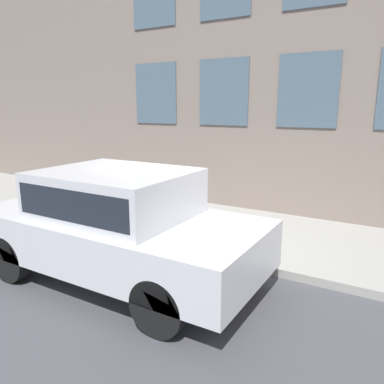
# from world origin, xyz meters

# --- Properties ---
(ground_plane) EXTENTS (80.00, 80.00, 0.00)m
(ground_plane) POSITION_xyz_m (0.00, 0.00, 0.00)
(ground_plane) COLOR #47474C
(sidewalk) EXTENTS (3.15, 60.00, 0.14)m
(sidewalk) POSITION_xyz_m (1.57, 0.00, 0.07)
(sidewalk) COLOR #9E9B93
(sidewalk) RESTS_ON ground_plane
(fire_hydrant) EXTENTS (0.36, 0.46, 0.77)m
(fire_hydrant) POSITION_xyz_m (0.46, 0.21, 0.53)
(fire_hydrant) COLOR gray
(fire_hydrant) RESTS_ON sidewalk
(person) EXTENTS (0.27, 0.18, 1.12)m
(person) POSITION_xyz_m (0.84, 0.73, 0.81)
(person) COLOR #232328
(person) RESTS_ON sidewalk
(parked_car_silver_near) EXTENTS (2.04, 4.57, 1.75)m
(parked_car_silver_near) POSITION_xyz_m (-1.32, 0.65, 0.96)
(parked_car_silver_near) COLOR black
(parked_car_silver_near) RESTS_ON ground_plane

